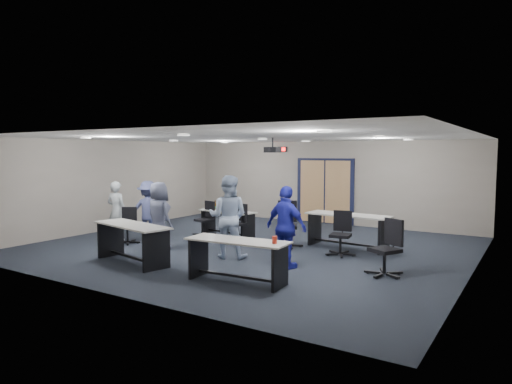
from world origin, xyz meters
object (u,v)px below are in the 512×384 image
Objects in this scene: table_front_left at (132,237)px; person_gray at (117,211)px; person_plaid at (159,216)px; chair_loose_right at (385,248)px; chair_back_b at (236,223)px; person_navy at (286,227)px; chair_back_a at (204,219)px; table_front_right at (238,253)px; table_back_left at (227,218)px; chair_loose_left at (127,226)px; person_back at (148,210)px; chair_back_c at (287,224)px; person_lightblue at (228,217)px; table_back_right at (348,225)px; chair_back_d at (340,234)px.

table_front_left is 2.76m from person_gray.
person_plaid is at bearing 161.60° from person_gray.
person_plaid is at bearing 122.33° from table_front_left.
chair_back_b is at bearing -168.51° from chair_loose_right.
chair_back_b reaches higher than table_front_left.
chair_back_a is at bearing -16.65° from person_navy.
table_front_right is at bearing -30.56° from chair_back_a.
person_plaid reaches higher than chair_loose_right.
table_back_left reaches higher than chair_loose_left.
table_back_left is at bearing -162.15° from person_back.
chair_back_c is 3.12m from person_plaid.
chair_loose_right is at bearing -52.14° from chair_back_c.
person_lightblue is (1.93, 0.16, 0.10)m from person_plaid.
table_back_right is (0.59, 3.88, 0.04)m from table_front_right.
chair_back_b is 0.60× the size of person_plaid.
table_front_left is at bearing -64.33° from chair_back_a.
person_back is at bearing -114.31° from chair_back_a.
chair_loose_right is at bearing -49.38° from table_back_right.
table_back_left is (-2.87, 3.67, -0.04)m from table_front_right.
person_navy is at bearing -30.21° from chair_loose_left.
table_front_right is 4.66m from table_back_left.
chair_back_d is (3.47, 3.00, -0.06)m from table_front_left.
person_navy is at bearing 142.35° from person_back.
chair_back_d is (0.75, 3.01, -0.03)m from table_front_right.
table_back_left reaches higher than chair_back_a.
person_lightblue reaches higher than chair_back_c.
chair_back_b is 0.92× the size of chair_loose_right.
chair_loose_left is at bearing 179.32° from chair_back_c.
table_back_right is at bearing -134.57° from person_plaid.
person_navy reaches higher than chair_back_d.
table_front_left is at bearing 99.83° from person_back.
table_back_left is at bearing 160.47° from chair_back_d.
person_lightblue is (1.43, 1.48, 0.35)m from table_front_left.
person_back reaches higher than table_back_right.
chair_back_b is at bearing 92.94° from table_front_left.
person_lightblue is at bearing -45.31° from table_back_left.
person_plaid is at bearing -145.96° from chair_loose_right.
chair_back_c is 1.48m from chair_back_d.
person_lightblue is at bearing 140.36° from person_back.
chair_back_d is at bearing 52.45° from table_front_left.
chair_loose_left is at bearing 158.24° from table_front_right.
person_back is (-3.08, 0.62, -0.13)m from person_lightblue.
person_navy reaches higher than person_back.
table_front_right is at bearing -43.46° from table_back_left.
table_front_left is 2.11× the size of chair_back_d.
person_plaid is 0.98× the size of person_navy.
person_plaid reaches higher than chair_back_b.
chair_back_a is 0.96× the size of chair_back_d.
table_front_left is at bearing -148.92° from chair_back_c.
person_lightblue is 1.16× the size of person_back.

